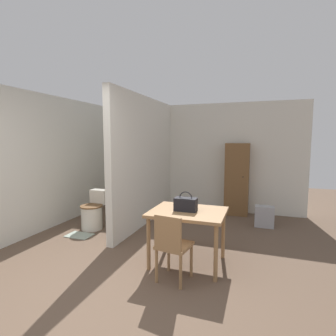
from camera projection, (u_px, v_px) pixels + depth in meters
name	position (u px, v px, depth m)	size (l,w,h in m)	color
ground_plane	(84.00, 309.00, 2.60)	(16.00, 16.00, 0.00)	brown
wall_back	(190.00, 157.00, 6.37)	(5.21, 0.12, 2.50)	silver
wall_left	(55.00, 161.00, 5.10)	(0.12, 5.10, 2.50)	silver
partition_wall	(145.00, 161.00, 5.21)	(0.12, 2.73, 2.50)	silver
dining_table	(188.00, 217.00, 3.49)	(0.98, 0.78, 0.73)	#997047
wooden_chair	(172.00, 245.00, 3.05)	(0.42, 0.42, 0.82)	#997047
toilet	(93.00, 213.00, 4.94)	(0.41, 0.56, 0.70)	silver
handbag	(186.00, 204.00, 3.46)	(0.29, 0.16, 0.26)	black
wooden_cabinet	(237.00, 179.00, 5.81)	(0.51, 0.36, 1.59)	brown
bath_mat	(79.00, 235.00, 4.58)	(0.44, 0.30, 0.01)	#99A899
space_heater	(264.00, 216.00, 5.02)	(0.35, 0.20, 0.41)	#9E9EA3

